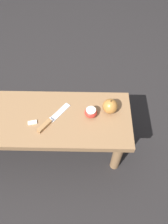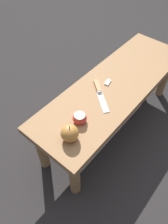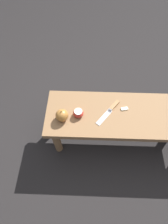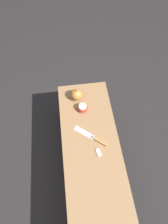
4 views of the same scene
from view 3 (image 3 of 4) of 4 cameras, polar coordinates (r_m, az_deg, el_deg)
The scene contains 6 objects.
ground_plane at distance 1.56m, azimuth 11.20°, elevation -7.89°, with size 8.00×8.00×0.00m, color black.
wooden_bench at distance 1.28m, azimuth 13.58°, elevation -2.00°, with size 1.12×0.37×0.38m.
knife at distance 1.22m, azimuth 8.90°, elevation 1.04°, with size 0.17×0.20×0.02m.
apple_whole at distance 1.14m, azimuth -7.22°, elevation -1.09°, with size 0.08×0.08×0.09m.
apple_cut at distance 1.16m, azimuth -1.86°, elevation -0.35°, with size 0.07×0.07×0.05m.
apple_slice_near_knife at distance 1.24m, azimuth 13.05°, elevation 1.05°, with size 0.05×0.03×0.01m.
Camera 3 is at (-0.28, -0.63, 1.40)m, focal length 28.00 mm.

